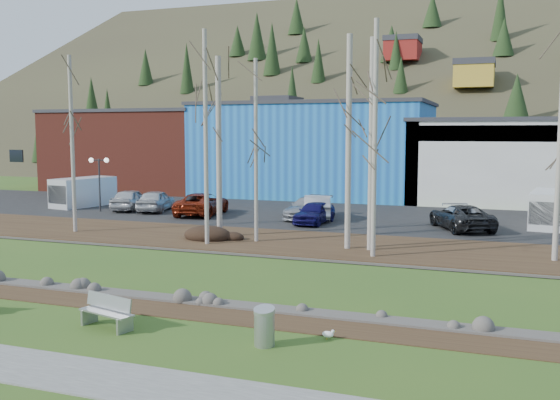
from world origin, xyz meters
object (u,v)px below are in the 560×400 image
at_px(bench_intact, 107,312).
at_px(car_1, 198,204).
at_px(car_8, 130,199).
at_px(van_white, 550,209).
at_px(car_2, 202,204).
at_px(car_5, 317,207).
at_px(car_7, 463,217).
at_px(litter_bin, 264,328).
at_px(car_3, 308,208).
at_px(street_lamp, 99,169).
at_px(car_4, 314,212).
at_px(seagull, 328,334).
at_px(car_0, 156,200).
at_px(car_6, 461,217).
at_px(van_grey, 81,192).

bearing_deg(bench_intact, car_1, 125.87).
relative_size(car_8, van_white, 0.88).
height_order(car_2, car_5, car_5).
xyz_separation_m(bench_intact, car_2, (-8.26, 22.43, 0.41)).
bearing_deg(car_7, litter_bin, -116.54).
bearing_deg(litter_bin, car_3, 104.42).
height_order(street_lamp, car_7, street_lamp).
distance_m(litter_bin, car_4, 21.59).
distance_m(litter_bin, car_5, 23.77).
bearing_deg(car_8, bench_intact, 108.97).
height_order(litter_bin, car_7, car_7).
height_order(car_1, car_2, car_2).
xyz_separation_m(car_1, car_7, (17.58, -0.86, -0.01)).
xyz_separation_m(car_7, car_8, (-23.00, 0.82, 0.12)).
distance_m(seagull, car_0, 28.76).
height_order(litter_bin, van_white, van_white).
height_order(litter_bin, seagull, litter_bin).
height_order(car_0, car_6, car_0).
distance_m(car_0, car_2, 4.01).
height_order(bench_intact, car_2, car_2).
distance_m(car_3, car_7, 9.72).
height_order(car_0, car_5, car_5).
relative_size(bench_intact, van_grey, 0.38).
xyz_separation_m(car_7, van_grey, (-27.66, 1.40, 0.43)).
height_order(car_1, car_3, car_3).
bearing_deg(car_3, car_6, -2.47).
relative_size(car_8, van_grey, 0.86).
bearing_deg(car_6, car_4, -21.78).
bearing_deg(car_1, car_2, 115.76).
bearing_deg(car_6, car_3, -34.31).
xyz_separation_m(litter_bin, car_3, (-5.93, 23.06, 0.35)).
height_order(car_0, car_3, car_0).
height_order(car_2, car_6, car_2).
relative_size(bench_intact, street_lamp, 0.52).
xyz_separation_m(car_6, car_7, (0.07, 0.45, -0.08)).
relative_size(seagull, car_7, 0.09).
xyz_separation_m(car_2, car_8, (-6.05, 0.62, 0.01)).
relative_size(seagull, car_3, 0.08).
bearing_deg(bench_intact, car_6, 83.22).
xyz_separation_m(seagull, car_6, (2.19, 20.62, 0.70)).
height_order(bench_intact, car_6, car_6).
bearing_deg(car_5, seagull, 90.82).
relative_size(bench_intact, car_1, 0.50).
height_order(car_1, car_8, car_8).
xyz_separation_m(car_5, van_grey, (-18.57, 0.38, 0.29)).
bearing_deg(car_2, street_lamp, -1.12).
bearing_deg(car_8, seagull, 120.58).
distance_m(bench_intact, car_4, 21.12).
xyz_separation_m(street_lamp, car_5, (15.48, 1.59, -2.19)).
height_order(car_0, car_7, car_0).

